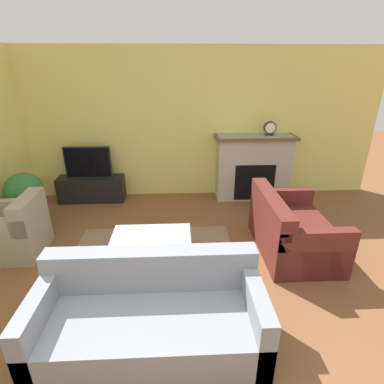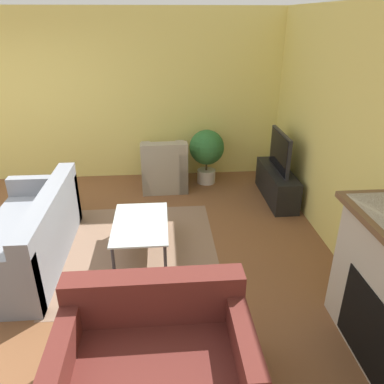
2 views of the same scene
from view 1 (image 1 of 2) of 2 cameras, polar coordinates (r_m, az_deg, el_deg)
wall_back at (r=5.65m, az=-5.44°, el=12.52°), size 7.98×0.06×2.70m
area_rug at (r=4.03m, az=-7.54°, el=-13.23°), size 2.20×1.83×0.00m
fireplace at (r=5.75m, az=11.51°, el=4.89°), size 1.46×0.51×1.20m
tv_stand at (r=5.91m, az=-18.54°, el=0.58°), size 1.20×0.35×0.47m
tv at (r=5.74m, az=-19.19°, el=5.39°), size 0.83×0.05×0.58m
couch_sectional at (r=2.91m, az=-7.81°, el=-22.81°), size 1.95×0.87×0.82m
couch_loveseat at (r=4.31m, az=18.31°, el=-7.13°), size 0.92×1.36×0.82m
armchair_by_window at (r=4.67m, az=-30.69°, el=-6.73°), size 0.78×0.73×0.82m
coffee_table at (r=3.86m, az=-7.77°, el=-8.82°), size 1.00×0.63×0.38m
potted_plant at (r=5.19m, az=-29.22°, el=-0.39°), size 0.57×0.57×0.90m
mantel_clock at (r=5.65m, az=14.61°, el=11.69°), size 0.22×0.07×0.25m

